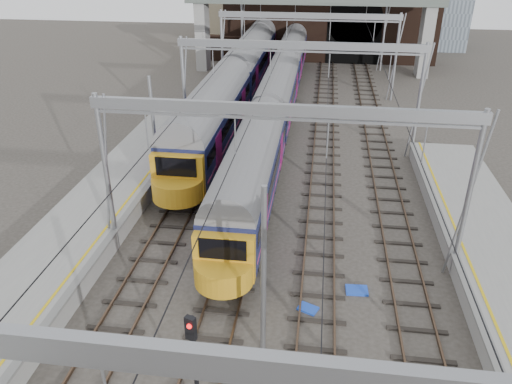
# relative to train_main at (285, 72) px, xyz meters

# --- Properties ---
(platform_left) EXTENTS (4.32, 55.00, 1.12)m
(platform_left) POSITION_rel_train_main_xyz_m (-8.18, -33.29, -1.87)
(platform_left) COLOR gray
(platform_left) RESTS_ON ground
(tracks) EXTENTS (14.40, 80.00, 0.22)m
(tracks) POSITION_rel_train_main_xyz_m (2.00, -20.79, -2.40)
(tracks) COLOR #4C3828
(tracks) RESTS_ON ground
(overhead_line) EXTENTS (16.80, 80.00, 8.00)m
(overhead_line) POSITION_rel_train_main_xyz_m (2.00, -14.31, 4.14)
(overhead_line) COLOR gray
(overhead_line) RESTS_ON ground
(retaining_wall) EXTENTS (28.00, 2.75, 9.00)m
(retaining_wall) POSITION_rel_train_main_xyz_m (3.40, 16.14, 1.91)
(retaining_wall) COLOR black
(retaining_wall) RESTS_ON ground
(overbridge) EXTENTS (28.00, 3.00, 9.25)m
(overbridge) POSITION_rel_train_main_xyz_m (2.00, 10.21, 4.84)
(overbridge) COLOR gray
(overbridge) RESTS_ON ground
(train_main) EXTENTS (2.70, 62.36, 4.67)m
(train_main) POSITION_rel_train_main_xyz_m (0.00, 0.00, 0.00)
(train_main) COLOR black
(train_main) RESTS_ON ground
(train_second) EXTENTS (3.08, 53.30, 5.20)m
(train_second) POSITION_rel_train_main_xyz_m (-4.00, 2.65, 0.23)
(train_second) COLOR black
(train_second) RESTS_ON ground
(signal_near_centre) EXTENTS (0.36, 0.45, 4.42)m
(signal_near_centre) POSITION_rel_train_main_xyz_m (0.31, -37.18, 0.40)
(signal_near_centre) COLOR black
(signal_near_centre) RESTS_ON ground
(equip_cover_a) EXTENTS (0.96, 0.84, 0.09)m
(equip_cover_a) POSITION_rel_train_main_xyz_m (3.61, -31.28, -2.38)
(equip_cover_a) COLOR blue
(equip_cover_a) RESTS_ON ground
(equip_cover_b) EXTENTS (0.99, 0.71, 0.11)m
(equip_cover_b) POSITION_rel_train_main_xyz_m (0.11, -27.51, -2.37)
(equip_cover_b) COLOR blue
(equip_cover_b) RESTS_ON ground
(equip_cover_c) EXTENTS (1.01, 0.74, 0.11)m
(equip_cover_c) POSITION_rel_train_main_xyz_m (5.71, -29.76, -2.37)
(equip_cover_c) COLOR blue
(equip_cover_c) RESTS_ON ground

